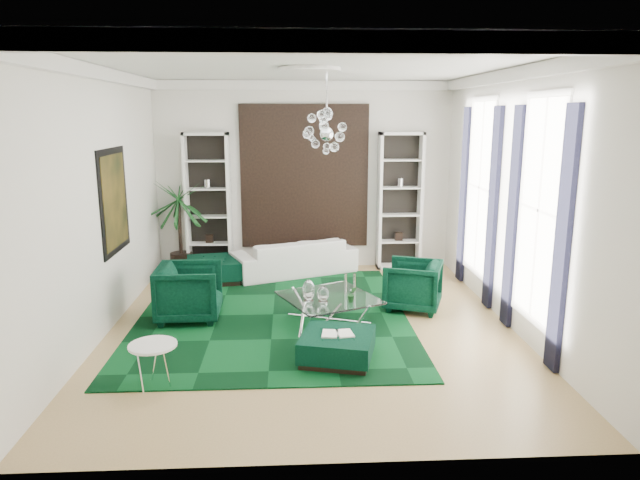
{
  "coord_description": "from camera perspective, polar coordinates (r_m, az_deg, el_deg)",
  "views": [
    {
      "loc": [
        -0.3,
        -8.16,
        3.14
      ],
      "look_at": [
        0.16,
        0.5,
        1.23
      ],
      "focal_mm": 32.0,
      "sensor_mm": 36.0,
      "label": 1
    }
  ],
  "objects": [
    {
      "name": "ottoman_front",
      "position": [
        7.54,
        1.74,
        -10.68
      ],
      "size": [
        1.1,
        1.1,
        0.36
      ],
      "primitive_type": "cube",
      "rotation": [
        0.0,
        0.0,
        -0.25
      ],
      "color": "black",
      "rests_on": "floor"
    },
    {
      "name": "tapestry",
      "position": [
        11.69,
        -1.57,
        6.36
      ],
      "size": [
        2.5,
        0.06,
        2.8
      ],
      "primitive_type": "cube",
      "color": "black",
      "rests_on": "wall_back"
    },
    {
      "name": "wall_back",
      "position": [
        11.74,
        -1.57,
        6.38
      ],
      "size": [
        6.0,
        0.02,
        3.8
      ],
      "primitive_type": "cube",
      "color": "silver",
      "rests_on": "ground"
    },
    {
      "name": "ceiling_medallion",
      "position": [
        8.49,
        -1.06,
        16.7
      ],
      "size": [
        0.9,
        0.9,
        0.05
      ],
      "primitive_type": "cylinder",
      "color": "white",
      "rests_on": "ceiling"
    },
    {
      "name": "window_near",
      "position": [
        8.07,
        21.08,
        2.77
      ],
      "size": [
        0.03,
        1.1,
        2.9
      ],
      "primitive_type": "cube",
      "color": "white",
      "rests_on": "wall_right"
    },
    {
      "name": "window_far",
      "position": [
        10.28,
        15.7,
        5.06
      ],
      "size": [
        0.03,
        1.1,
        2.9
      ],
      "primitive_type": "cube",
      "color": "white",
      "rests_on": "wall_right"
    },
    {
      "name": "ottoman_side",
      "position": [
        11.12,
        -10.54,
        -2.99
      ],
      "size": [
        1.15,
        1.15,
        0.44
      ],
      "primitive_type": "cube",
      "rotation": [
        0.0,
        0.0,
        0.18
      ],
      "color": "black",
      "rests_on": "floor"
    },
    {
      "name": "curtain_near_a",
      "position": [
        7.4,
        23.1,
        -0.18
      ],
      "size": [
        0.07,
        0.3,
        3.25
      ],
      "primitive_type": "cube",
      "color": "black",
      "rests_on": "floor"
    },
    {
      "name": "shelving_right",
      "position": [
        11.82,
        7.98,
        3.86
      ],
      "size": [
        0.9,
        0.38,
        2.8
      ],
      "primitive_type": null,
      "color": "white",
      "rests_on": "floor"
    },
    {
      "name": "floor",
      "position": [
        8.75,
        -0.89,
        -8.64
      ],
      "size": [
        6.0,
        7.0,
        0.02
      ],
      "primitive_type": "cube",
      "color": "tan",
      "rests_on": "ground"
    },
    {
      "name": "sofa",
      "position": [
        11.42,
        -2.61,
        -1.68
      ],
      "size": [
        2.61,
        1.79,
        0.71
      ],
      "primitive_type": "imported",
      "rotation": [
        0.0,
        0.0,
        3.52
      ],
      "color": "white",
      "rests_on": "floor"
    },
    {
      "name": "painting",
      "position": [
        9.25,
        -19.83,
        3.69
      ],
      "size": [
        0.04,
        1.3,
        1.6
      ],
      "primitive_type": "cube",
      "color": "black",
      "rests_on": "wall_left"
    },
    {
      "name": "crown_molding",
      "position": [
        8.19,
        -0.99,
        16.37
      ],
      "size": [
        6.0,
        7.0,
        0.18
      ],
      "primitive_type": null,
      "color": "white",
      "rests_on": "ceiling"
    },
    {
      "name": "ceiling",
      "position": [
        8.2,
        -0.99,
        17.13
      ],
      "size": [
        6.0,
        7.0,
        0.02
      ],
      "primitive_type": "cube",
      "color": "white",
      "rests_on": "ground"
    },
    {
      "name": "curtain_far_a",
      "position": [
        9.58,
        16.89,
        2.96
      ],
      "size": [
        0.07,
        0.3,
        3.25
      ],
      "primitive_type": "cube",
      "color": "black",
      "rests_on": "floor"
    },
    {
      "name": "wall_front",
      "position": [
        4.82,
        0.59,
        -2.45
      ],
      "size": [
        6.0,
        0.02,
        3.8
      ],
      "primitive_type": "cube",
      "color": "silver",
      "rests_on": "ground"
    },
    {
      "name": "armchair_right",
      "position": [
        9.48,
        9.24,
        -4.49
      ],
      "size": [
        1.13,
        1.12,
        0.81
      ],
      "primitive_type": "imported",
      "rotation": [
        0.0,
        0.0,
        -1.93
      ],
      "color": "black",
      "rests_on": "floor"
    },
    {
      "name": "armchair_left",
      "position": [
        9.11,
        -12.92,
        -5.1
      ],
      "size": [
        1.0,
        0.97,
        0.88
      ],
      "primitive_type": "imported",
      "rotation": [
        0.0,
        0.0,
        1.6
      ],
      "color": "black",
      "rests_on": "floor"
    },
    {
      "name": "coffee_table",
      "position": [
        8.75,
        0.91,
        -7.06
      ],
      "size": [
        1.68,
        1.68,
        0.44
      ],
      "primitive_type": null,
      "rotation": [
        0.0,
        0.0,
        0.42
      ],
      "color": "white",
      "rests_on": "floor"
    },
    {
      "name": "shelving_left",
      "position": [
        11.72,
        -11.12,
        3.68
      ],
      "size": [
        0.9,
        0.38,
        2.8
      ],
      "primitive_type": null,
      "color": "white",
      "rests_on": "floor"
    },
    {
      "name": "curtain_near_b",
      "position": [
        8.8,
        18.71,
        2.04
      ],
      "size": [
        0.07,
        0.3,
        3.25
      ],
      "primitive_type": "cube",
      "color": "black",
      "rests_on": "floor"
    },
    {
      "name": "wall_right",
      "position": [
        8.89,
        18.87,
        3.76
      ],
      "size": [
        0.02,
        7.0,
        3.8
      ],
      "primitive_type": "cube",
      "color": "silver",
      "rests_on": "ground"
    },
    {
      "name": "chandelier",
      "position": [
        8.69,
        0.66,
        10.53
      ],
      "size": [
        0.94,
        0.94,
        0.76
      ],
      "primitive_type": null,
      "rotation": [
        0.0,
        0.0,
        -0.12
      ],
      "color": "white",
      "rests_on": "ceiling"
    },
    {
      "name": "palm",
      "position": [
        11.69,
        -13.91,
        2.6
      ],
      "size": [
        1.82,
        1.82,
        2.43
      ],
      "primitive_type": null,
      "rotation": [
        0.0,
        0.0,
        -0.23
      ],
      "color": "#16481B",
      "rests_on": "floor"
    },
    {
      "name": "curtain_far_b",
      "position": [
        11.04,
        14.18,
        4.31
      ],
      "size": [
        0.07,
        0.3,
        3.25
      ],
      "primitive_type": "cube",
      "color": "black",
      "rests_on": "floor"
    },
    {
      "name": "wall_left",
      "position": [
        8.69,
        -21.22,
        3.4
      ],
      "size": [
        0.02,
        7.0,
        3.8
      ],
      "primitive_type": "cube",
      "color": "silver",
      "rests_on": "ground"
    },
    {
      "name": "side_table",
      "position": [
        7.07,
        -16.25,
        -12.07
      ],
      "size": [
        0.72,
        0.72,
        0.53
      ],
      "primitive_type": "cylinder",
      "rotation": [
        0.0,
        0.0,
        -0.37
      ],
      "color": "white",
      "rests_on": "floor"
    },
    {
      "name": "table_plant",
      "position": [
        8.42,
        3.21,
        -5.43
      ],
      "size": [
        0.14,
        0.11,
        0.24
      ],
      "primitive_type": "imported",
      "rotation": [
        0.0,
        0.0,
        -0.01
      ],
      "color": "#16481B",
      "rests_on": "coffee_table"
    },
    {
      "name": "rug",
      "position": [
        9.2,
        -4.7,
        -7.48
      ],
      "size": [
        4.2,
        5.0,
        0.02
      ],
      "primitive_type": "cube",
      "color": "black",
      "rests_on": "floor"
    },
    {
      "name": "book",
      "position": [
        7.46,
        1.75,
        -9.3
      ],
      "size": [
        0.41,
        0.28,
        0.03
      ],
      "primitive_type": "cube",
      "color": "white",
      "rests_on": "ottoman_front"
    }
  ]
}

